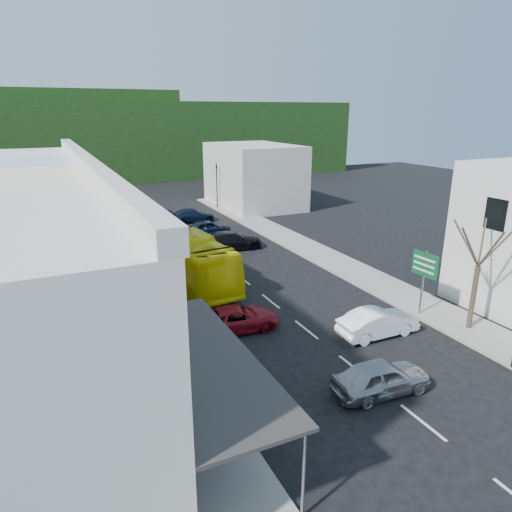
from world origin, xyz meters
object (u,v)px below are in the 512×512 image
(car_silver, at_px, (381,377))
(car_white, at_px, (378,322))
(pedestrian_left, at_px, (167,329))
(traffic_signal, at_px, (217,186))
(street_tree, at_px, (478,266))
(bus, at_px, (180,256))
(car_red, at_px, (237,317))
(direction_sign, at_px, (423,284))

(car_silver, distance_m, car_white, 4.96)
(pedestrian_left, relative_size, traffic_signal, 0.34)
(car_silver, bearing_deg, street_tree, -68.94)
(bus, xyz_separation_m, car_red, (0.47, -8.40, -0.85))
(pedestrian_left, xyz_separation_m, street_tree, (14.27, -4.68, 2.43))
(car_white, relative_size, direction_sign, 1.20)
(direction_sign, bearing_deg, street_tree, -69.58)
(car_red, relative_size, street_tree, 0.67)
(bus, xyz_separation_m, direction_sign, (10.06, -11.11, 0.28))
(car_silver, height_order, street_tree, street_tree)
(car_white, height_order, direction_sign, direction_sign)
(bus, bearing_deg, car_red, -93.74)
(pedestrian_left, bearing_deg, car_red, -73.01)
(car_silver, xyz_separation_m, traffic_signal, (6.80, 36.28, 1.83))
(car_red, distance_m, traffic_signal, 30.52)
(car_white, xyz_separation_m, direction_sign, (3.54, 0.82, 1.13))
(car_red, bearing_deg, street_tree, -110.70)
(pedestrian_left, distance_m, traffic_signal, 32.21)
(car_white, xyz_separation_m, street_tree, (4.56, -1.53, 2.73))
(street_tree, bearing_deg, car_silver, -162.72)
(bus, relative_size, traffic_signal, 2.30)
(car_white, relative_size, street_tree, 0.64)
(direction_sign, bearing_deg, pedestrian_left, 166.86)
(car_red, bearing_deg, traffic_signal, -13.97)
(car_silver, relative_size, pedestrian_left, 2.59)
(car_white, relative_size, car_red, 0.96)
(direction_sign, relative_size, traffic_signal, 0.73)
(pedestrian_left, bearing_deg, car_white, -96.82)
(bus, xyz_separation_m, traffic_signal, (10.26, 20.45, 0.98))
(pedestrian_left, relative_size, direction_sign, 0.46)
(car_silver, bearing_deg, car_white, -34.33)
(pedestrian_left, xyz_separation_m, traffic_signal, (13.44, 29.23, 1.53))
(bus, distance_m, car_white, 13.62)
(car_red, bearing_deg, bus, 7.99)
(bus, xyz_separation_m, pedestrian_left, (-3.18, -8.77, -0.55))
(car_silver, xyz_separation_m, direction_sign, (6.60, 4.72, 1.13))
(car_silver, xyz_separation_m, car_red, (-2.99, 7.42, 0.00))
(car_silver, height_order, direction_sign, direction_sign)
(bus, relative_size, car_white, 2.64)
(car_red, bearing_deg, car_white, -115.44)
(pedestrian_left, bearing_deg, bus, -8.79)
(bus, relative_size, street_tree, 1.69)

